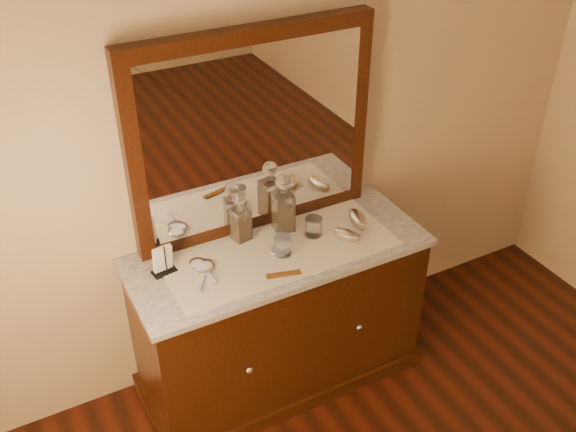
% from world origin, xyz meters
% --- Properties ---
extents(dresser_cabinet, '(1.40, 0.55, 0.82)m').
position_xyz_m(dresser_cabinet, '(0.00, 1.96, 0.41)').
color(dresser_cabinet, black).
rests_on(dresser_cabinet, floor).
extents(dresser_plinth, '(1.46, 0.59, 0.08)m').
position_xyz_m(dresser_plinth, '(0.00, 1.96, 0.04)').
color(dresser_plinth, black).
rests_on(dresser_plinth, floor).
extents(knob_left, '(0.04, 0.04, 0.04)m').
position_xyz_m(knob_left, '(-0.30, 1.67, 0.45)').
color(knob_left, silver).
rests_on(knob_left, dresser_cabinet).
extents(knob_right, '(0.04, 0.04, 0.04)m').
position_xyz_m(knob_right, '(0.30, 1.67, 0.45)').
color(knob_right, silver).
rests_on(knob_right, dresser_cabinet).
extents(marble_top, '(1.44, 0.59, 0.03)m').
position_xyz_m(marble_top, '(0.00, 1.96, 0.83)').
color(marble_top, silver).
rests_on(marble_top, dresser_cabinet).
extents(mirror_frame, '(1.20, 0.08, 1.00)m').
position_xyz_m(mirror_frame, '(0.00, 2.20, 1.35)').
color(mirror_frame, black).
rests_on(mirror_frame, marble_top).
extents(mirror_glass, '(1.06, 0.01, 0.86)m').
position_xyz_m(mirror_glass, '(0.00, 2.17, 1.35)').
color(mirror_glass, white).
rests_on(mirror_glass, marble_top).
extents(lace_runner, '(1.10, 0.45, 0.00)m').
position_xyz_m(lace_runner, '(0.00, 1.94, 0.85)').
color(lace_runner, silver).
rests_on(lace_runner, marble_top).
extents(pin_dish, '(0.09, 0.09, 0.01)m').
position_xyz_m(pin_dish, '(-0.01, 1.93, 0.86)').
color(pin_dish, white).
rests_on(pin_dish, lace_runner).
extents(comb, '(0.16, 0.07, 0.01)m').
position_xyz_m(comb, '(-0.07, 1.77, 0.86)').
color(comb, brown).
rests_on(comb, lace_runner).
extents(napkin_rack, '(0.12, 0.08, 0.16)m').
position_xyz_m(napkin_rack, '(-0.54, 2.04, 0.92)').
color(napkin_rack, black).
rests_on(napkin_rack, marble_top).
extents(decanter_left, '(0.09, 0.09, 0.26)m').
position_xyz_m(decanter_left, '(-0.12, 2.11, 0.95)').
color(decanter_left, brown).
rests_on(decanter_left, lace_runner).
extents(decanter_right, '(0.11, 0.11, 0.31)m').
position_xyz_m(decanter_right, '(0.10, 2.09, 0.97)').
color(decanter_right, brown).
rests_on(decanter_right, lace_runner).
extents(brush_near, '(0.13, 0.15, 0.04)m').
position_xyz_m(brush_near, '(0.34, 1.88, 0.87)').
color(brush_near, '#8F7D58').
rests_on(brush_near, lace_runner).
extents(brush_far, '(0.10, 0.17, 0.04)m').
position_xyz_m(brush_far, '(0.45, 1.97, 0.88)').
color(brush_far, '#8F7D58').
rests_on(brush_far, lace_runner).
extents(hand_mirror_outer, '(0.09, 0.22, 0.02)m').
position_xyz_m(hand_mirror_outer, '(-0.38, 1.99, 0.86)').
color(hand_mirror_outer, silver).
rests_on(hand_mirror_outer, lace_runner).
extents(hand_mirror_inner, '(0.17, 0.22, 0.02)m').
position_xyz_m(hand_mirror_inner, '(-0.37, 1.96, 0.86)').
color(hand_mirror_inner, silver).
rests_on(hand_mirror_inner, lace_runner).
extents(tumblers, '(0.29, 0.15, 0.09)m').
position_xyz_m(tumblers, '(0.10, 1.94, 0.90)').
color(tumblers, white).
rests_on(tumblers, lace_runner).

